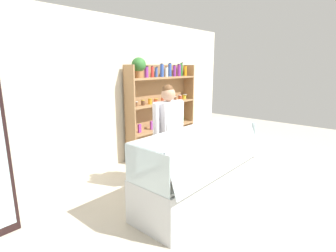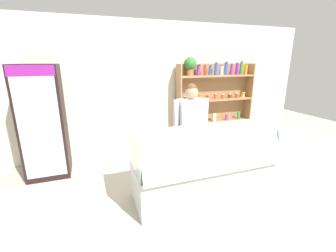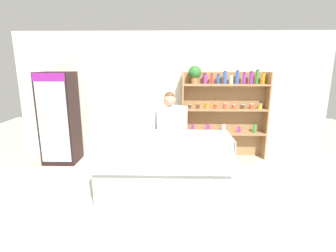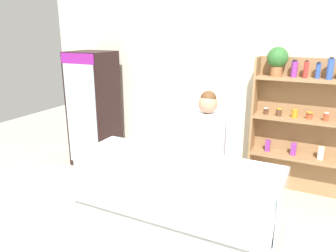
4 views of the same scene
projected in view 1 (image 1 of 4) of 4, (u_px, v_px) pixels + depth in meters
ground_plane at (200, 197)px, 3.77m from camera, size 12.00×12.00×0.00m
back_wall at (111, 94)px, 4.75m from camera, size 6.80×0.10×2.70m
shelving_unit at (159, 101)px, 5.44m from camera, size 1.82×0.29×2.00m
deli_display_case at (199, 180)px, 3.58m from camera, size 2.01×0.77×1.01m
shop_clerk at (169, 129)px, 3.90m from camera, size 0.61×0.25×1.58m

